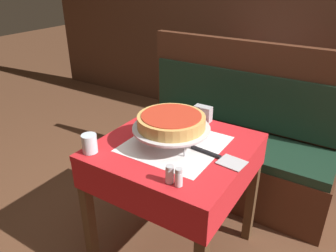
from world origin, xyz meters
name	(u,v)px	position (x,y,z in m)	size (l,w,h in m)	color
ground_plane	(174,249)	(0.00, 0.00, 0.00)	(14.00, 14.00, 0.00)	brown
dining_table_front	(175,163)	(0.00, 0.00, 0.62)	(0.73, 0.73, 0.73)	red
dining_table_rear	(257,79)	(-0.08, 1.56, 0.62)	(0.73, 0.73, 0.73)	red
booth_bench	(229,150)	(0.01, 0.76, 0.32)	(1.45, 0.49, 1.08)	#4C2819
back_wall_panel	(290,7)	(0.00, 2.01, 1.20)	(6.00, 0.04, 2.40)	#4C2D1E
pizza_pan_stand	(171,129)	(-0.01, -0.01, 0.81)	(0.38, 0.38, 0.10)	#ADADB2
deep_dish_pizza	(171,121)	(-0.01, -0.01, 0.86)	(0.33, 0.33, 0.06)	tan
pizza_server	(220,158)	(0.25, -0.01, 0.73)	(0.29, 0.11, 0.01)	#BCBCC1
water_glass_near	(90,143)	(-0.30, -0.29, 0.77)	(0.07, 0.07, 0.09)	silver
salt_shaker	(170,174)	(0.15, -0.29, 0.77)	(0.04, 0.04, 0.08)	silver
pepper_shaker	(179,177)	(0.19, -0.29, 0.77)	(0.03, 0.03, 0.08)	silver
napkin_holder	(203,114)	(-0.01, 0.32, 0.77)	(0.10, 0.05, 0.09)	#B2B2B7
condiment_caddy	(260,62)	(-0.08, 1.58, 0.78)	(0.13, 0.13, 0.18)	black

